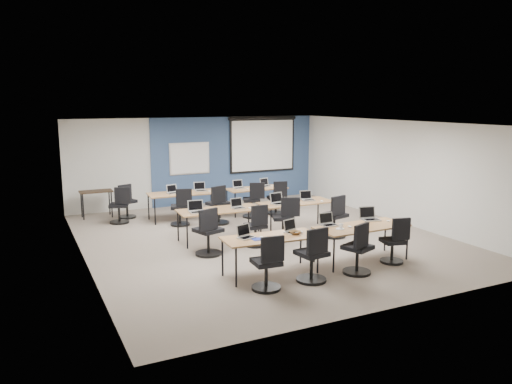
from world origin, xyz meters
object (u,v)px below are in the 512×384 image
task_chair_10 (253,203)px  task_chair_11 (277,201)px  laptop_4 (197,209)px  laptop_7 (307,198)px  laptop_1 (292,229)px  laptop_11 (265,184)px  laptop_5 (238,206)px  laptop_2 (328,222)px  task_chair_1 (313,259)px  training_table_back_left (184,194)px  training_table_mid_left (220,211)px  task_chair_8 (181,210)px  task_chair_9 (219,208)px  task_chair_6 (285,222)px  laptop_8 (173,191)px  task_chair_7 (335,220)px  spare_chair_a (127,204)px  laptop_0 (245,235)px  laptop_10 (239,186)px  projector_screen (263,142)px  training_table_back_right (257,190)px  whiteboard (190,159)px  spare_chair_b (120,208)px  utility_table (96,194)px  task_chair_3 (395,244)px  laptop_3 (370,217)px  laptop_6 (278,201)px  training_table_front_right (362,228)px  task_chair_2 (358,253)px  training_table_front_left (271,239)px  training_table_mid_right (296,204)px  task_chair_4 (208,236)px

task_chair_10 → task_chair_11: size_ratio=1.03×
laptop_4 → laptop_7: 2.96m
laptop_1 → laptop_11: laptop_1 is taller
laptop_5 → task_chair_11: size_ratio=0.31×
laptop_2 → task_chair_1: bearing=-135.3°
laptop_2 → training_table_back_left: bearing=107.6°
training_table_mid_left → task_chair_8: (-0.40, 1.72, -0.28)m
task_chair_9 → task_chair_6: bearing=-87.6°
laptop_2 → laptop_8: (-1.82, 4.77, -0.00)m
training_table_mid_left → task_chair_1: (0.48, -3.27, -0.26)m
task_chair_7 → spare_chair_a: task_chair_7 is taller
laptop_0 → laptop_10: size_ratio=1.01×
projector_screen → laptop_4: (-3.73, -4.16, -1.09)m
task_chair_8 → task_chair_9: 0.98m
task_chair_8 → training_table_back_right: bearing=29.2°
laptop_5 → whiteboard: bearing=81.6°
whiteboard → laptop_1: bearing=-91.4°
laptop_8 → laptop_11: 2.77m
laptop_11 → spare_chair_b: spare_chair_b is taller
training_table_back_left → laptop_5: (0.52, -2.46, 0.10)m
task_chair_9 → spare_chair_b: size_ratio=1.05×
training_table_back_left → utility_table: (-2.14, 1.23, -0.04)m
task_chair_3 → task_chair_10: bearing=112.1°
laptop_3 → laptop_8: size_ratio=1.19×
task_chair_10 → laptop_11: task_chair_10 is taller
training_table_mid_left → task_chair_9: size_ratio=1.84×
training_table_mid_left → task_chair_6: (1.38, -0.62, -0.27)m
laptop_4 → laptop_5: laptop_4 is taller
task_chair_1 → task_chair_7: task_chair_7 is taller
laptop_10 → laptop_6: bearing=-92.7°
training_table_front_right → task_chair_8: task_chair_8 is taller
task_chair_2 → laptop_4: 3.84m
training_table_front_left → training_table_front_right: size_ratio=0.94×
training_table_front_right → task_chair_3: (0.51, -0.40, -0.30)m
task_chair_9 → laptop_1: bearing=-110.5°
training_table_front_right → task_chair_3: 0.72m
training_table_mid_right → training_table_mid_left: bearing=179.0°
projector_screen → training_table_front_right: size_ratio=1.25×
task_chair_6 → laptop_2: bearing=-67.8°
task_chair_2 → laptop_8: (-1.85, 5.73, 0.37)m
laptop_7 → laptop_6: bearing=-164.5°
whiteboard → laptop_11: size_ratio=4.17×
laptop_4 → training_table_front_left: bearing=-70.5°
task_chair_4 → spare_chair_b: bearing=89.5°
training_table_mid_right → utility_table: 5.61m
laptop_10 → training_table_mid_right: bearing=-80.8°
task_chair_11 → whiteboard: bearing=140.8°
laptop_7 → spare_chair_a: 5.00m
laptop_11 → projector_screen: bearing=50.8°
laptop_7 → task_chair_9: task_chair_9 is taller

